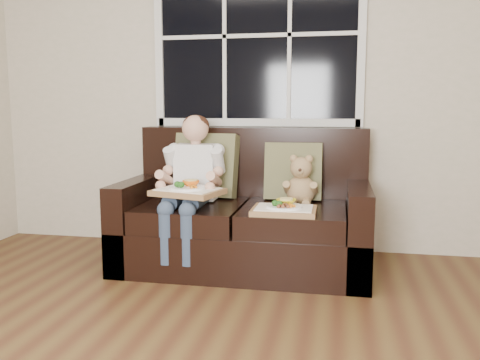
% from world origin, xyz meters
% --- Properties ---
extents(window_back, '(1.62, 0.04, 1.37)m').
position_xyz_m(window_back, '(-0.10, 2.48, 1.65)').
color(window_back, black).
rests_on(window_back, room_walls).
extents(loveseat, '(1.70, 0.92, 0.96)m').
position_xyz_m(loveseat, '(-0.10, 2.02, 0.31)').
color(loveseat, black).
rests_on(loveseat, ground).
extents(pillow_left, '(0.49, 0.26, 0.48)m').
position_xyz_m(pillow_left, '(-0.43, 2.17, 0.68)').
color(pillow_left, olive).
rests_on(pillow_left, loveseat).
extents(pillow_right, '(0.41, 0.20, 0.42)m').
position_xyz_m(pillow_right, '(0.22, 2.17, 0.65)').
color(pillow_right, olive).
rests_on(pillow_right, loveseat).
extents(child, '(0.41, 0.61, 0.94)m').
position_xyz_m(child, '(-0.46, 1.89, 0.66)').
color(child, silver).
rests_on(child, loveseat).
extents(teddy_bear, '(0.21, 0.26, 0.35)m').
position_xyz_m(teddy_bear, '(0.28, 2.01, 0.59)').
color(teddy_bear, '#9B7652').
rests_on(teddy_bear, loveseat).
extents(tray_left, '(0.49, 0.42, 0.10)m').
position_xyz_m(tray_left, '(-0.43, 1.69, 0.57)').
color(tray_left, '#956943').
rests_on(tray_left, child).
extents(tray_right, '(0.40, 0.30, 0.09)m').
position_xyz_m(tray_right, '(0.21, 1.68, 0.48)').
color(tray_right, '#956943').
rests_on(tray_right, loveseat).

